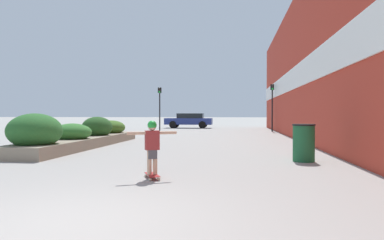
% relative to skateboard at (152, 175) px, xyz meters
% --- Properties ---
extents(ground_plane, '(300.00, 300.00, 0.00)m').
position_rel_skateboard_xyz_m(ground_plane, '(-0.27, -3.16, -0.07)').
color(ground_plane, gray).
extents(building_wall_right, '(0.67, 39.39, 7.91)m').
position_rel_skateboard_xyz_m(building_wall_right, '(5.29, 9.80, 3.88)').
color(building_wall_right, '#B23323').
rests_on(building_wall_right, ground_plane).
extents(planter_box, '(1.71, 9.42, 1.40)m').
position_rel_skateboard_xyz_m(planter_box, '(-4.61, 6.29, 0.47)').
color(planter_box, gray).
rests_on(planter_box, ground_plane).
extents(skateboard, '(0.47, 0.67, 0.09)m').
position_rel_skateboard_xyz_m(skateboard, '(0.00, 0.00, 0.00)').
color(skateboard, maroon).
rests_on(skateboard, ground_plane).
extents(skateboarder, '(0.99, 0.54, 1.15)m').
position_rel_skateboard_xyz_m(skateboarder, '(-0.00, -0.00, 0.72)').
color(skateboarder, tan).
rests_on(skateboarder, skateboard).
extents(trash_bin, '(0.65, 0.65, 1.09)m').
position_rel_skateboard_xyz_m(trash_bin, '(3.73, 3.14, 0.48)').
color(trash_bin, '#1E5B33').
rests_on(trash_bin, ground_plane).
extents(car_leftmost, '(4.66, 1.84, 1.46)m').
position_rel_skateboard_xyz_m(car_leftmost, '(-2.82, 26.54, 0.72)').
color(car_leftmost, navy).
rests_on(car_leftmost, ground_plane).
extents(car_center_left, '(4.12, 2.01, 1.42)m').
position_rel_skateboard_xyz_m(car_center_left, '(11.65, 28.61, 0.69)').
color(car_center_left, slate).
rests_on(car_center_left, ground_plane).
extents(traffic_light_left, '(0.28, 0.30, 3.62)m').
position_rel_skateboard_xyz_m(traffic_light_left, '(-4.59, 21.11, 2.39)').
color(traffic_light_left, black).
rests_on(traffic_light_left, ground_plane).
extents(traffic_light_right, '(0.28, 0.30, 3.76)m').
position_rel_skateboard_xyz_m(traffic_light_right, '(4.66, 20.65, 2.47)').
color(traffic_light_right, black).
rests_on(traffic_light_right, ground_plane).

